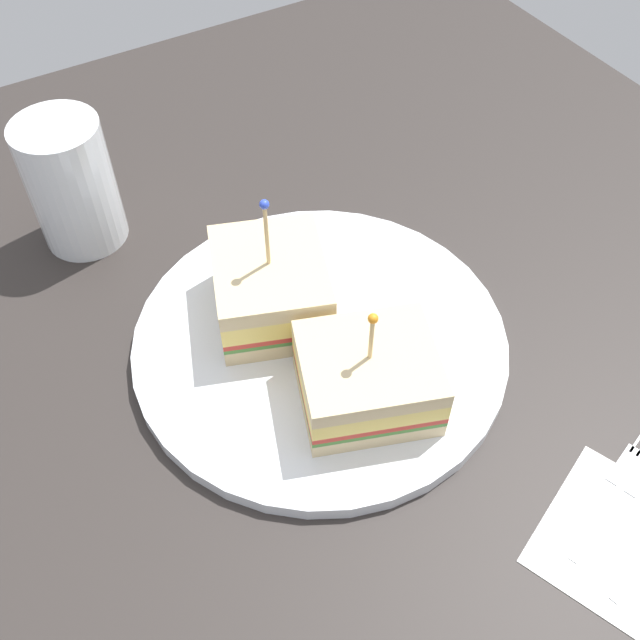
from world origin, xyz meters
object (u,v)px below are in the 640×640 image
at_px(drink_glass, 74,190).
at_px(napkin, 620,541).
at_px(sandwich_half_front, 271,288).
at_px(plate, 320,341).
at_px(fork, 624,483).
at_px(sandwich_half_back, 364,380).

xyz_separation_m(drink_glass, napkin, (-0.45, -0.20, -0.05)).
xyz_separation_m(sandwich_half_front, drink_glass, (0.17, 0.10, 0.01)).
height_order(plate, napkin, plate).
xyz_separation_m(plate, fork, (-0.21, -0.12, -0.00)).
bearing_deg(sandwich_half_back, plate, -2.48).
bearing_deg(napkin, sandwich_half_back, 27.61).
relative_size(plate, sandwich_half_front, 2.43).
xyz_separation_m(drink_glass, fork, (-0.42, -0.23, -0.05)).
distance_m(sandwich_half_front, napkin, 0.30).
relative_size(sandwich_half_back, drink_glass, 1.01).
bearing_deg(fork, drink_glass, 28.87).
distance_m(drink_glass, fork, 0.49).
height_order(plate, sandwich_half_front, sandwich_half_front).
bearing_deg(fork, plate, 29.67).
height_order(plate, sandwich_half_back, sandwich_half_back).
relative_size(plate, fork, 2.55).
bearing_deg(sandwich_half_front, fork, -151.09).
distance_m(plate, drink_glass, 0.25).
relative_size(sandwich_half_back, napkin, 1.11).
xyz_separation_m(plate, sandwich_half_front, (0.04, 0.02, 0.03)).
bearing_deg(plate, sandwich_half_back, 177.52).
height_order(sandwich_half_front, napkin, sandwich_half_front).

